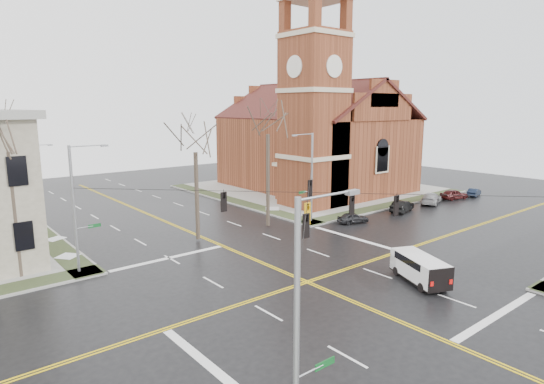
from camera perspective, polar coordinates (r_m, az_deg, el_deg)
ground at (r=31.54m, az=4.44°, el=-11.20°), size 120.00×120.00×0.00m
sidewalks at (r=31.51m, az=4.44°, el=-11.07°), size 80.00×80.00×0.17m
road_markings at (r=31.54m, az=4.44°, el=-11.19°), size 100.00×100.00×0.01m
church at (r=64.39m, az=5.31°, el=7.72°), size 24.28×27.48×27.50m
signal_pole_ne at (r=45.91m, az=4.86°, el=2.16°), size 2.75×0.22×9.00m
signal_pole_nw at (r=34.47m, az=-23.33°, el=-1.56°), size 2.75×0.22×9.00m
signal_pole_sw at (r=14.79m, az=3.63°, el=-16.70°), size 2.75×0.22×9.00m
span_wires at (r=29.79m, az=4.61°, el=-0.06°), size 23.02×23.02×0.03m
traffic_signals at (r=29.47m, az=5.48°, el=-1.68°), size 8.21×8.26×1.30m
streetlight_north_a at (r=50.55m, az=-27.80°, el=1.19°), size 2.30×0.20×8.00m
cargo_van at (r=32.76m, az=17.86°, el=-8.87°), size 3.58×5.04×1.80m
parked_car_a at (r=47.11m, az=10.13°, el=-3.21°), size 3.48×2.27×1.10m
parked_car_b at (r=53.30m, az=16.00°, el=-1.71°), size 4.27×2.38×1.33m
parked_car_c at (r=58.88m, az=19.33°, el=-0.74°), size 5.03×3.44×1.35m
parked_car_d at (r=62.67m, az=21.86°, el=-0.26°), size 4.10×2.41×1.31m
parked_car_e at (r=65.96m, az=24.02°, el=-0.02°), size 3.38×1.85×1.06m
tree_nw_far at (r=34.73m, az=-30.33°, el=5.32°), size 4.00×4.00×12.97m
tree_nw_near at (r=39.58m, az=-9.61°, el=5.67°), size 4.00×4.00×11.58m
tree_ne at (r=43.58m, az=-0.53°, el=8.05°), size 4.00×4.00×13.47m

